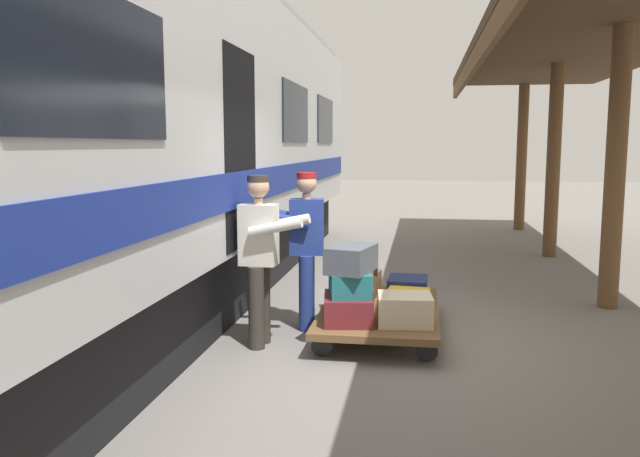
% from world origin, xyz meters
% --- Properties ---
extents(ground_plane, '(60.00, 60.00, 0.00)m').
position_xyz_m(ground_plane, '(0.00, 0.00, 0.00)').
color(ground_plane, slate).
extents(train_car, '(3.02, 16.35, 4.00)m').
position_xyz_m(train_car, '(3.27, 0.00, 2.06)').
color(train_car, silver).
rests_on(train_car, ground_plane).
extents(luggage_cart, '(1.23, 2.14, 0.27)m').
position_xyz_m(luggage_cart, '(0.36, -0.33, 0.23)').
color(luggage_cart, brown).
rests_on(luggage_cart, ground_plane).
extents(suitcase_maroon_trunk, '(0.54, 0.66, 0.26)m').
position_xyz_m(suitcase_maroon_trunk, '(0.63, 0.26, 0.40)').
color(suitcase_maroon_trunk, maroon).
rests_on(suitcase_maroon_trunk, luggage_cart).
extents(suitcase_brown_leather, '(0.49, 0.50, 0.26)m').
position_xyz_m(suitcase_brown_leather, '(0.63, -0.92, 0.40)').
color(suitcase_brown_leather, brown).
rests_on(suitcase_brown_leather, luggage_cart).
extents(suitcase_yellow_case, '(0.51, 0.67, 0.17)m').
position_xyz_m(suitcase_yellow_case, '(0.08, -0.33, 0.36)').
color(suitcase_yellow_case, gold).
rests_on(suitcase_yellow_case, luggage_cart).
extents(suitcase_cream_canvas, '(0.55, 0.49, 0.29)m').
position_xyz_m(suitcase_cream_canvas, '(0.08, 0.26, 0.42)').
color(suitcase_cream_canvas, beige).
rests_on(suitcase_cream_canvas, luggage_cart).
extents(suitcase_navy_fabric, '(0.45, 0.52, 0.21)m').
position_xyz_m(suitcase_navy_fabric, '(0.08, -0.92, 0.38)').
color(suitcase_navy_fabric, navy).
rests_on(suitcase_navy_fabric, luggage_cart).
extents(suitcase_burgundy_valise, '(0.46, 0.55, 0.23)m').
position_xyz_m(suitcase_burgundy_valise, '(0.63, -0.33, 0.39)').
color(suitcase_burgundy_valise, maroon).
rests_on(suitcase_burgundy_valise, luggage_cart).
extents(suitcase_orange_carryall, '(0.42, 0.43, 0.20)m').
position_xyz_m(suitcase_orange_carryall, '(0.63, -0.36, 0.60)').
color(suitcase_orange_carryall, '#CC6B23').
rests_on(suitcase_orange_carryall, suitcase_burgundy_valise).
extents(suitcase_tan_vintage, '(0.45, 0.43, 0.18)m').
position_xyz_m(suitcase_tan_vintage, '(0.64, -0.34, 0.79)').
color(suitcase_tan_vintage, tan).
rests_on(suitcase_tan_vintage, suitcase_orange_carryall).
extents(suitcase_teal_softside, '(0.48, 0.57, 0.23)m').
position_xyz_m(suitcase_teal_softside, '(0.62, 0.23, 0.65)').
color(suitcase_teal_softside, '#1E666B').
rests_on(suitcase_teal_softside, suitcase_maroon_trunk).
extents(suitcase_black_hardshell, '(0.52, 0.58, 0.23)m').
position_xyz_m(suitcase_black_hardshell, '(0.67, -0.90, 0.65)').
color(suitcase_black_hardshell, black).
rests_on(suitcase_black_hardshell, suitcase_brown_leather).
extents(suitcase_slate_roller, '(0.50, 0.63, 0.26)m').
position_xyz_m(suitcase_slate_roller, '(0.61, 0.23, 0.89)').
color(suitcase_slate_roller, '#4C515B').
rests_on(suitcase_slate_roller, suitcase_teal_softside).
extents(porter_in_overalls, '(0.70, 0.48, 1.70)m').
position_xyz_m(porter_in_overalls, '(1.18, -0.38, 0.93)').
color(porter_in_overalls, navy).
rests_on(porter_in_overalls, ground_plane).
extents(porter_by_door, '(0.68, 0.45, 1.70)m').
position_xyz_m(porter_by_door, '(1.50, 0.30, 0.93)').
color(porter_by_door, '#332D28').
rests_on(porter_by_door, ground_plane).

